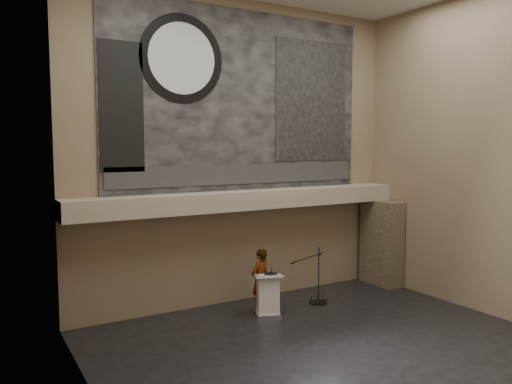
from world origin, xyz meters
TOP-DOWN VIEW (x-y plane):
  - floor at (0.00, 0.00)m, footprint 10.00×10.00m
  - wall_back at (0.00, 4.00)m, footprint 10.00×0.02m
  - wall_front at (0.00, -4.00)m, footprint 10.00×0.02m
  - wall_left at (-5.00, 0.00)m, footprint 0.02×8.00m
  - wall_right at (5.00, 0.00)m, footprint 0.02×8.00m
  - soffit at (0.00, 3.60)m, footprint 10.00×0.80m
  - sprinkler_left at (-1.60, 3.55)m, footprint 0.04×0.04m
  - sprinkler_right at (1.90, 3.55)m, footprint 0.04×0.04m
  - banner at (0.00, 3.97)m, footprint 8.00×0.05m
  - banner_text_strip at (0.00, 3.93)m, footprint 7.76×0.02m
  - banner_clock_rim at (-1.80, 3.93)m, footprint 2.30×0.02m
  - banner_clock_face at (-1.80, 3.91)m, footprint 1.84×0.02m
  - banner_building_print at (2.40, 3.93)m, footprint 2.60×0.02m
  - banner_brick_print at (-3.40, 3.93)m, footprint 1.10×0.02m
  - stone_pier at (4.65, 3.15)m, footprint 0.60×1.40m
  - lectern at (-0.10, 2.42)m, footprint 0.84×0.72m
  - binder at (-0.03, 2.40)m, footprint 0.33×0.30m
  - papers at (-0.24, 2.38)m, footprint 0.25×0.32m
  - speaker_person at (-0.11, 2.79)m, footprint 0.71×0.56m
  - mic_stand at (1.65, 2.57)m, footprint 1.55×0.78m

SIDE VIEW (x-z plane):
  - floor at x=0.00m, z-range 0.00..0.00m
  - mic_stand at x=1.65m, z-range -0.56..1.05m
  - lectern at x=-0.10m, z-range -0.01..1.12m
  - speaker_person at x=-0.11m, z-range 0.00..1.71m
  - papers at x=-0.24m, z-range 1.10..1.10m
  - binder at x=-0.03m, z-range 1.10..1.14m
  - stone_pier at x=4.65m, z-range 0.00..2.70m
  - sprinkler_left at x=-1.60m, z-range 2.64..2.70m
  - sprinkler_right at x=1.90m, z-range 2.64..2.70m
  - soffit at x=0.00m, z-range 2.70..3.20m
  - banner_text_strip at x=0.00m, z-range 3.38..3.93m
  - wall_back at x=0.00m, z-range 0.00..8.50m
  - wall_front at x=0.00m, z-range 0.00..8.50m
  - wall_left at x=-5.00m, z-range 0.00..8.50m
  - wall_right at x=5.00m, z-range 0.00..8.50m
  - banner_brick_print at x=-3.40m, z-range 3.80..7.00m
  - banner at x=0.00m, z-range 3.20..8.20m
  - banner_building_print at x=2.40m, z-range 4.00..7.60m
  - banner_clock_rim at x=-1.80m, z-range 5.55..7.85m
  - banner_clock_face at x=-1.80m, z-range 5.78..7.62m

